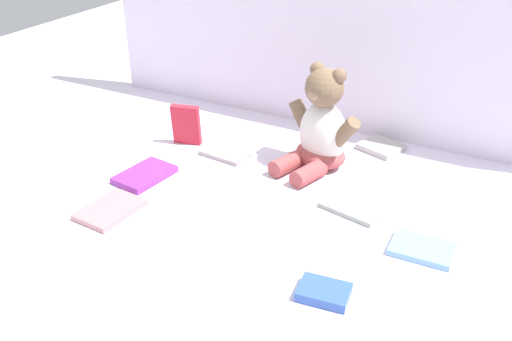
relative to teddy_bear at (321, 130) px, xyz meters
The scene contains 11 objects.
ground_plane 0.20m from the teddy_bear, 111.78° to the right, with size 3.20×3.20×0.00m, color silver.
backdrop_drape 0.32m from the teddy_bear, 104.57° to the left, with size 1.42×0.03×0.59m, color white.
teddy_bear is the anchor object (origin of this frame).
book_case_0 0.44m from the teddy_bear, 143.71° to the right, with size 0.09×0.14×0.02m, color purple.
book_case_1 0.37m from the teddy_bear, behind, with size 0.08×0.02×0.11m, color red.
book_case_2 0.53m from the teddy_bear, 127.87° to the right, with size 0.10×0.14×0.01m, color #BD8286.
book_case_3 0.41m from the teddy_bear, 37.27° to the right, with size 0.08×0.12×0.01m, color #7CB3E6.
book_case_4 0.26m from the teddy_bear, 164.40° to the right, with size 0.07×0.12×0.01m, color #A49598.
book_case_5 0.50m from the teddy_bear, 66.86° to the right, with size 0.07×0.09×0.02m, color #385DBD.
book_case_7 0.23m from the teddy_bear, 46.04° to the right, with size 0.09×0.13×0.01m, color #97A095.
book_case_8 0.21m from the teddy_bear, 54.27° to the left, with size 0.09×0.10×0.02m, color #A7A5A0.
Camera 1 is at (0.51, -1.03, 0.68)m, focal length 39.63 mm.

